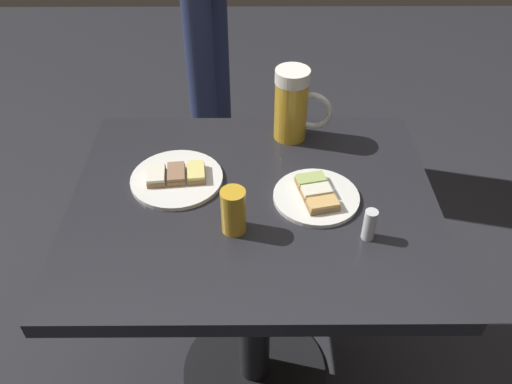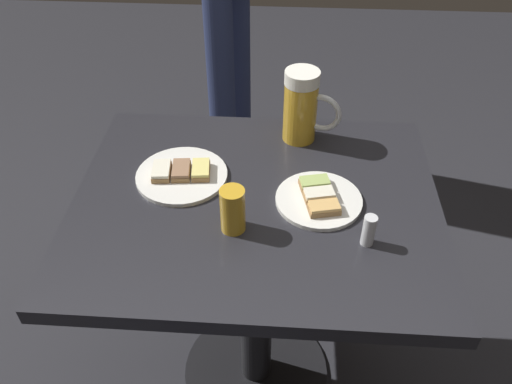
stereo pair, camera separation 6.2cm
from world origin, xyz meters
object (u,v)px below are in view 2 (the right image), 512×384
(plate_near, at_px, (182,174))
(beer_glass_small, at_px, (233,210))
(plate_far, at_px, (319,199))
(beer_mug, at_px, (303,107))
(salt_shaker, at_px, (369,230))

(plate_near, bearing_deg, beer_glass_small, 130.51)
(plate_far, relative_size, beer_glass_small, 1.87)
(plate_far, height_order, beer_glass_small, beer_glass_small)
(plate_near, bearing_deg, beer_mug, -147.23)
(beer_glass_small, height_order, salt_shaker, beer_glass_small)
(beer_mug, xyz_separation_m, beer_glass_small, (0.14, 0.34, -0.04))
(plate_far, distance_m, beer_mug, 0.26)
(plate_near, height_order, beer_mug, beer_mug)
(plate_far, distance_m, beer_glass_small, 0.21)
(beer_mug, bearing_deg, plate_far, 99.38)
(plate_far, xyz_separation_m, beer_mug, (0.04, -0.24, 0.08))
(beer_glass_small, xyz_separation_m, salt_shaker, (-0.27, 0.02, -0.02))
(beer_glass_small, bearing_deg, plate_far, -152.52)
(plate_near, xyz_separation_m, beer_glass_small, (-0.14, 0.16, 0.04))
(beer_mug, height_order, salt_shaker, beer_mug)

